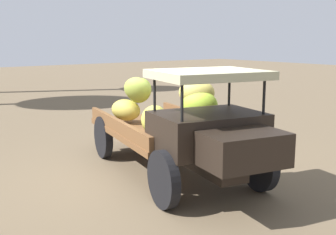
{
  "coord_description": "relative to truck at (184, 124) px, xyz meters",
  "views": [
    {
      "loc": [
        5.57,
        -4.1,
        2.29
      ],
      "look_at": [
        -0.26,
        0.29,
        0.94
      ],
      "focal_mm": 45.77,
      "sensor_mm": 36.0,
      "label": 1
    }
  ],
  "objects": [
    {
      "name": "ground_plane",
      "position": [
        -0.3,
        -0.19,
        -0.92
      ],
      "size": [
        60.0,
        60.0,
        0.0
      ],
      "primitive_type": "plane",
      "color": "brown"
    },
    {
      "name": "wooden_crate",
      "position": [
        -2.7,
        0.98,
        -0.68
      ],
      "size": [
        0.65,
        0.62,
        0.48
      ],
      "primitive_type": "cube",
      "rotation": [
        0.0,
        0.0,
        0.53
      ],
      "color": "brown",
      "rests_on": "ground"
    },
    {
      "name": "farmer",
      "position": [
        -1.25,
        1.51,
        0.02
      ],
      "size": [
        0.56,
        0.52,
        1.65
      ],
      "rotation": [
        0.0,
        0.0,
        -1.96
      ],
      "color": "#343B4F",
      "rests_on": "ground"
    },
    {
      "name": "truck",
      "position": [
        0.0,
        0.0,
        0.0
      ],
      "size": [
        4.64,
        2.47,
        1.84
      ],
      "rotation": [
        0.0,
        0.0,
        -0.21
      ],
      "color": "black",
      "rests_on": "ground"
    }
  ]
}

